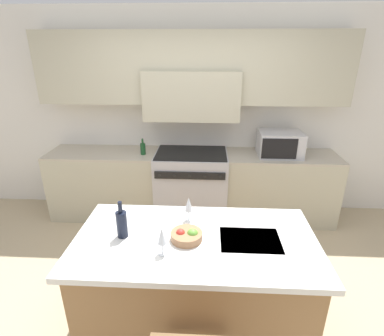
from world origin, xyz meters
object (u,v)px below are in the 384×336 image
object	(u,v)px
oil_bottle_on_counter	(143,149)
wine_glass_far	(189,205)
wine_bottle	(122,223)
range_stove	(191,185)
fruit_bowl	(187,236)
wine_glass_near	(162,237)
microwave	(280,144)

from	to	relation	value
oil_bottle_on_counter	wine_glass_far	bearing A→B (deg)	-65.69
oil_bottle_on_counter	wine_bottle	bearing A→B (deg)	-83.18
range_stove	oil_bottle_on_counter	xyz separation A→B (m)	(-0.62, -0.04, 0.53)
oil_bottle_on_counter	fruit_bowl	bearing A→B (deg)	-68.81
range_stove	wine_bottle	bearing A→B (deg)	-102.71
wine_glass_near	oil_bottle_on_counter	size ratio (longest dim) A/B	0.99
wine_bottle	oil_bottle_on_counter	size ratio (longest dim) A/B	1.39
range_stove	microwave	world-z (taller)	microwave
range_stove	fruit_bowl	distance (m)	1.90
wine_bottle	wine_glass_near	xyz separation A→B (m)	(0.33, -0.19, 0.03)
fruit_bowl	oil_bottle_on_counter	size ratio (longest dim) A/B	1.12
wine_bottle	wine_glass_far	world-z (taller)	wine_bottle
microwave	wine_bottle	distance (m)	2.40
wine_glass_far	oil_bottle_on_counter	size ratio (longest dim) A/B	0.99
wine_bottle	wine_glass_near	bearing A→B (deg)	-30.34
wine_glass_near	fruit_bowl	xyz separation A→B (m)	(0.15, 0.18, -0.11)
microwave	oil_bottle_on_counter	bearing A→B (deg)	-177.95
wine_bottle	wine_glass_far	size ratio (longest dim) A/B	1.40
wine_bottle	wine_glass_far	distance (m)	0.54
wine_glass_far	oil_bottle_on_counter	world-z (taller)	oil_bottle_on_counter
range_stove	fruit_bowl	bearing A→B (deg)	-87.76
wine_bottle	oil_bottle_on_counter	bearing A→B (deg)	96.82
wine_glass_near	fruit_bowl	bearing A→B (deg)	48.63
range_stove	wine_glass_far	distance (m)	1.67
microwave	oil_bottle_on_counter	distance (m)	1.75
range_stove	oil_bottle_on_counter	bearing A→B (deg)	-175.96
range_stove	fruit_bowl	world-z (taller)	fruit_bowl
wine_glass_near	wine_glass_far	size ratio (longest dim) A/B	1.00
range_stove	microwave	bearing A→B (deg)	0.95
wine_bottle	oil_bottle_on_counter	world-z (taller)	wine_bottle
wine_bottle	wine_glass_far	bearing A→B (deg)	27.35
range_stove	wine_glass_far	size ratio (longest dim) A/B	4.56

